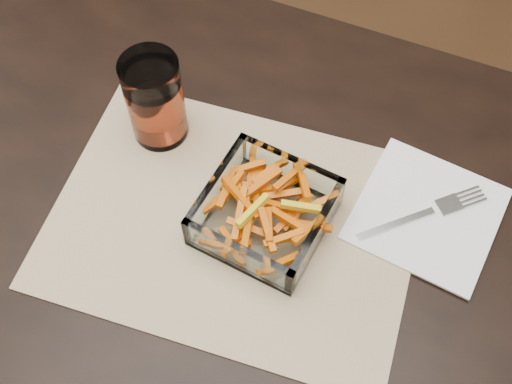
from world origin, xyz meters
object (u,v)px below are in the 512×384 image
at_px(glass_bowl, 265,214).
at_px(dining_table, 160,273).
at_px(tumbler, 155,102).
at_px(fork, 426,213).

bearing_deg(glass_bowl, dining_table, -145.38).
relative_size(glass_bowl, tumbler, 1.21).
distance_m(dining_table, fork, 0.36).
bearing_deg(fork, dining_table, -104.45).
bearing_deg(tumbler, fork, 1.69).
bearing_deg(dining_table, tumbler, 112.40).
bearing_deg(tumbler, dining_table, -67.60).
xyz_separation_m(glass_bowl, tumbler, (-0.18, 0.08, 0.04)).
height_order(dining_table, fork, fork).
xyz_separation_m(tumbler, fork, (0.37, 0.01, -0.05)).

